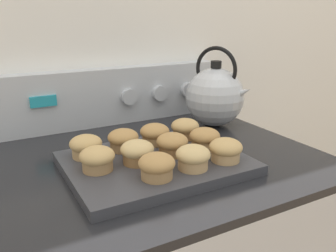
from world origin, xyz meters
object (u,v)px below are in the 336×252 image
muffin_pan (155,163)px  muffin_r0_c3 (226,150)px  muffin_r0_c2 (193,157)px  tea_kettle (215,96)px  muffin_r2_c1 (123,140)px  muffin_r2_c3 (185,128)px  muffin_r1_c1 (137,152)px  muffin_r2_c2 (155,134)px  muffin_r1_c3 (205,138)px  muffin_r1_c0 (97,159)px  muffin_r2_c0 (86,146)px  muffin_r1_c2 (172,144)px  muffin_r0_c1 (157,166)px

muffin_pan → muffin_r0_c3: (0.13, -0.08, 0.04)m
muffin_r0_c2 → tea_kettle: bearing=47.4°
muffin_r2_c1 → muffin_r2_c3: (0.17, 0.00, 0.00)m
muffin_r1_c1 → muffin_r2_c2: (0.08, 0.09, 0.00)m
muffin_r0_c3 → tea_kettle: 0.33m
muffin_r1_c3 → tea_kettle: tea_kettle is taller
muffin_r0_c2 → muffin_r0_c3: 0.08m
muffin_r2_c1 → tea_kettle: (0.34, 0.11, 0.04)m
tea_kettle → muffin_r0_c3: bearing=-121.8°
muffin_r1_c0 → muffin_r2_c3: bearing=18.0°
muffin_pan → muffin_r0_c3: 0.15m
muffin_r2_c0 → tea_kettle: tea_kettle is taller
muffin_pan → muffin_r1_c2: muffin_r1_c2 is taller
muffin_r2_c2 → muffin_r2_c3: 0.09m
muffin_r1_c2 → muffin_r2_c3: same height
muffin_r2_c0 → muffin_r2_c1: (0.09, -0.00, 0.00)m
muffin_r1_c2 → muffin_r0_c3: bearing=-45.8°
muffin_r1_c1 → muffin_r1_c2: bearing=3.5°
muffin_r2_c2 → muffin_r0_c1: bearing=-115.6°
muffin_r1_c0 → muffin_r1_c3: bearing=-0.7°
muffin_pan → muffin_r1_c1: bearing=-176.0°
muffin_r0_c1 → muffin_r2_c3: bearing=45.7°
muffin_r1_c0 → muffin_r0_c2: bearing=-26.5°
muffin_r1_c0 → muffin_r2_c3: 0.27m
muffin_r1_c3 → muffin_r0_c1: bearing=-153.1°
muffin_r1_c0 → muffin_r2_c1: bearing=42.3°
muffin_r1_c0 → muffin_r2_c0: same height
muffin_pan → muffin_r1_c2: size_ratio=5.34×
muffin_r0_c3 → muffin_r2_c3: same height
muffin_r0_c1 → muffin_r1_c0: 0.12m
muffin_r1_c0 → tea_kettle: bearing=24.1°
muffin_r0_c3 → muffin_r1_c2: bearing=134.2°
muffin_r1_c3 → muffin_r1_c1: bearing=-179.4°
muffin_r2_c2 → muffin_r1_c3: bearing=-44.4°
muffin_r0_c2 → muffin_r2_c0: bearing=136.0°
muffin_r0_c1 → muffin_r0_c3: bearing=1.5°
muffin_r2_c0 → muffin_r1_c1: bearing=-45.1°
muffin_r1_c2 → tea_kettle: tea_kettle is taller
muffin_r1_c3 → muffin_r2_c2: 0.12m
muffin_pan → muffin_r0_c1: 0.10m
muffin_r0_c3 → muffin_r1_c0: 0.27m
muffin_r1_c1 → muffin_r1_c2: (0.09, 0.01, 0.00)m
muffin_r0_c1 → muffin_r1_c2: size_ratio=1.00×
muffin_r0_c2 → muffin_r1_c2: 0.09m
muffin_r0_c2 → muffin_r1_c0: size_ratio=1.00×
muffin_pan → muffin_r2_c3: muffin_r2_c3 is taller
muffin_r1_c0 → muffin_r2_c2: size_ratio=1.00×
muffin_r0_c3 → muffin_r2_c1: 0.23m
muffin_r1_c0 → muffin_r1_c1: (0.08, -0.00, 0.00)m
muffin_r1_c2 → muffin_r1_c3: (0.08, -0.00, 0.00)m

